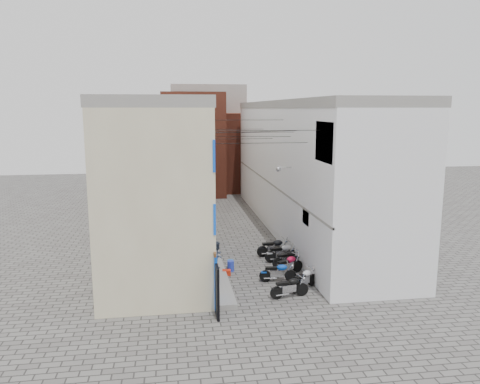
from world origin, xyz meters
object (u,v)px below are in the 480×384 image
motorcycle_g (274,247)px  water_jug_far (231,265)px  red_crate (227,272)px  motorcycle_a (290,286)px  motorcycle_e (288,257)px  motorcycle_c (278,271)px  motorcycle_d (288,264)px  person_b (218,255)px  person_a (214,267)px  motorcycle_f (283,252)px  water_jug_near (231,266)px  motorcycle_b (304,278)px

motorcycle_g → water_jug_far: (-2.79, -1.86, -0.33)m
red_crate → motorcycle_a: bearing=-53.2°
motorcycle_e → red_crate: 3.56m
motorcycle_c → water_jug_far: 2.98m
motorcycle_a → motorcycle_d: motorcycle_d is taller
motorcycle_a → motorcycle_c: motorcycle_a is taller
motorcycle_d → person_b: (-3.59, 0.64, 0.43)m
motorcycle_g → person_a: bearing=-44.0°
motorcycle_e → motorcycle_f: 0.89m
red_crate → person_b: bearing=148.4°
person_a → water_jug_far: size_ratio=3.19×
person_b → water_jug_near: bearing=-39.6°
motorcycle_b → water_jug_near: size_ratio=3.29×
motorcycle_a → water_jug_far: motorcycle_a is taller
motorcycle_e → person_a: bearing=-71.3°
motorcycle_f → water_jug_near: motorcycle_f is taller
red_crate → motorcycle_e: bearing=12.5°
red_crate → person_a: bearing=-114.7°
water_jug_near → red_crate: size_ratio=1.31×
motorcycle_d → water_jug_far: bearing=-139.6°
motorcycle_d → motorcycle_e: (0.29, 1.14, -0.04)m
motorcycle_e → motorcycle_g: bearing=178.4°
motorcycle_b → motorcycle_g: bearing=148.1°
motorcycle_a → motorcycle_b: size_ratio=1.02×
motorcycle_g → person_b: person_b is taller
motorcycle_e → motorcycle_d: bearing=-26.0°
motorcycle_b → motorcycle_d: bearing=151.8°
motorcycle_g → water_jug_near: 3.54m
motorcycle_b → water_jug_far: (-3.10, 3.23, -0.27)m
motorcycle_a → water_jug_near: 4.44m
red_crate → motorcycle_c: bearing=-28.6°
motorcycle_c → motorcycle_g: 4.04m
person_b → motorcycle_b: bearing=-95.9°
motorcycle_g → person_b: bearing=-58.3°
motorcycle_b → motorcycle_e: motorcycle_b is taller
motorcycle_g → person_b: size_ratio=1.38×
motorcycle_e → water_jug_far: (-3.14, 0.04, -0.26)m
motorcycle_e → water_jug_far: motorcycle_e is taller
motorcycle_e → water_jug_near: 3.18m
motorcycle_c → motorcycle_f: bearing=168.3°
motorcycle_g → water_jug_far: bearing=-58.7°
motorcycle_d → red_crate: (-3.16, 0.38, -0.43)m
water_jug_far → motorcycle_g: bearing=33.7°
person_a → red_crate: bearing=-41.2°
motorcycle_a → person_a: bearing=-126.3°
motorcycle_c → person_b: person_b is taller
motorcycle_g → red_crate: bearing=-51.8°
motorcycle_d → red_crate: bearing=-124.0°
motorcycle_a → red_crate: size_ratio=4.37×
person_b → water_jug_near: (0.72, 0.28, -0.71)m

